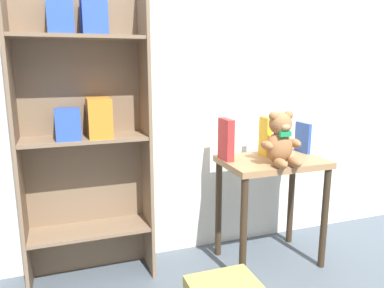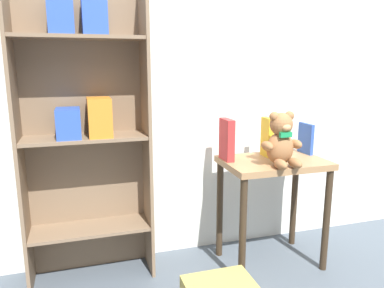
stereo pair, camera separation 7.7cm
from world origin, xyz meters
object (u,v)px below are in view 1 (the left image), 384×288
object	(u,v)px
teddy_bear	(281,140)
book_standing_red	(226,139)
display_table	(271,179)
book_standing_yellow	(265,137)
bookshelf_side	(83,119)
book_standing_blue	(303,138)

from	to	relation	value
teddy_bear	book_standing_red	xyz separation A→B (m)	(-0.24, 0.19, -0.01)
display_table	book_standing_yellow	bearing A→B (deg)	90.00
teddy_bear	book_standing_yellow	xyz separation A→B (m)	(0.02, 0.20, -0.02)
teddy_bear	book_standing_yellow	distance (m)	0.20
display_table	bookshelf_side	bearing A→B (deg)	169.13
teddy_bear	book_standing_yellow	bearing A→B (deg)	83.39
bookshelf_side	book_standing_yellow	distance (m)	1.06
book_standing_yellow	book_standing_blue	xyz separation A→B (m)	(0.26, -0.00, -0.02)
bookshelf_side	book_standing_red	xyz separation A→B (m)	(0.78, -0.12, -0.14)
display_table	book_standing_blue	size ratio (longest dim) A/B	3.47
book_standing_red	book_standing_blue	world-z (taller)	book_standing_red
bookshelf_side	book_standing_red	bearing A→B (deg)	-8.91
bookshelf_side	display_table	size ratio (longest dim) A/B	2.49
bookshelf_side	book_standing_yellow	xyz separation A→B (m)	(1.04, -0.11, -0.14)
book_standing_blue	book_standing_yellow	bearing A→B (deg)	177.68
book_standing_yellow	book_standing_blue	distance (m)	0.27
bookshelf_side	book_standing_red	distance (m)	0.80
book_standing_yellow	bookshelf_side	bearing A→B (deg)	175.09
bookshelf_side	book_standing_blue	world-z (taller)	bookshelf_side
book_standing_red	book_standing_blue	bearing A→B (deg)	0.55
teddy_bear	book_standing_red	size ratio (longest dim) A/B	1.24
bookshelf_side	book_standing_blue	size ratio (longest dim) A/B	8.63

